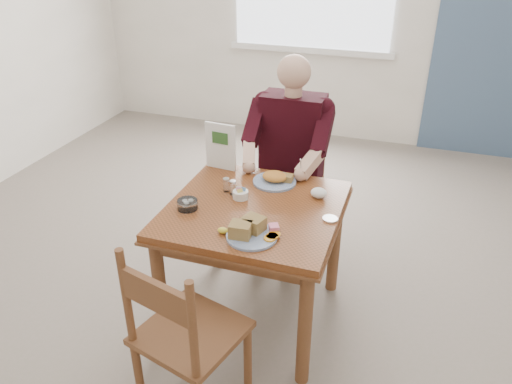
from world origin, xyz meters
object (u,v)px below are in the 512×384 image
(chair_near, at_px, (184,337))
(near_plate, at_px, (251,231))
(diner, at_px, (289,146))
(far_plate, at_px, (276,179))
(table, at_px, (254,224))
(chair_far, at_px, (291,186))

(chair_near, height_order, near_plate, chair_near)
(chair_near, height_order, diner, diner)
(far_plate, bearing_deg, near_plate, -85.36)
(chair_near, bearing_deg, table, 84.31)
(table, bearing_deg, diner, 90.00)
(chair_far, relative_size, chair_near, 1.00)
(far_plate, bearing_deg, chair_near, -95.68)
(table, bearing_deg, chair_near, -95.69)
(diner, bearing_deg, far_plate, -85.89)
(chair_far, xyz_separation_m, near_plate, (0.08, -1.08, 0.30))
(table, height_order, chair_near, chair_near)
(chair_far, xyz_separation_m, far_plate, (0.03, -0.50, 0.30))
(diner, xyz_separation_m, far_plate, (0.03, -0.41, -0.04))
(table, xyz_separation_m, diner, (0.00, 0.71, 0.17))
(diner, relative_size, near_plate, 5.10)
(chair_near, bearing_deg, far_plate, 84.32)
(chair_far, bearing_deg, table, -90.00)
(diner, xyz_separation_m, near_plate, (0.08, -0.99, -0.03))
(table, relative_size, diner, 0.66)
(chair_far, height_order, far_plate, chair_far)
(table, xyz_separation_m, chair_near, (-0.07, -0.74, -0.16))
(table, distance_m, chair_near, 0.76)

